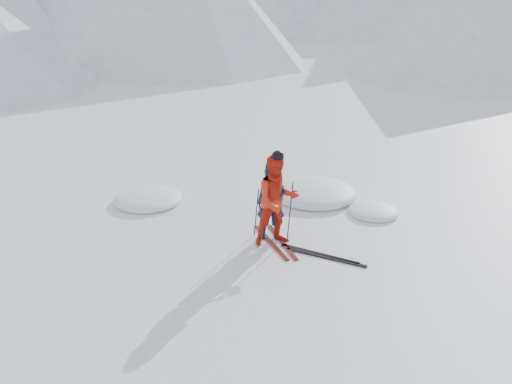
{
  "coord_description": "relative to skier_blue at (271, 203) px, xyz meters",
  "views": [
    {
      "loc": [
        -2.68,
        -9.91,
        5.28
      ],
      "look_at": [
        -1.74,
        0.5,
        1.1
      ],
      "focal_mm": 38.0,
      "sensor_mm": 36.0,
      "label": 1
    }
  ],
  "objects": [
    {
      "name": "skier_blue",
      "position": [
        0.0,
        0.0,
        0.0
      ],
      "size": [
        0.66,
        0.49,
        1.66
      ],
      "primitive_type": "imported",
      "rotation": [
        0.0,
        0.0,
        -0.16
      ],
      "color": "#0B1E47",
      "rests_on": "ground"
    },
    {
      "name": "ground",
      "position": [
        1.41,
        -0.53,
        -0.83
      ],
      "size": [
        160.0,
        160.0,
        0.0
      ],
      "primitive_type": "plane",
      "color": "white",
      "rests_on": "ground"
    },
    {
      "name": "ski_worn_right",
      "position": [
        0.21,
        -0.23,
        -0.81
      ],
      "size": [
        0.45,
        1.68,
        0.03
      ],
      "primitive_type": "cube",
      "rotation": [
        0.0,
        0.0,
        0.21
      ],
      "color": "black",
      "rests_on": "ground"
    },
    {
      "name": "pole_red_left",
      "position": [
        -0.21,
        0.02,
        -0.18
      ],
      "size": [
        0.13,
        0.1,
        1.29
      ],
      "primitive_type": "cylinder",
      "rotation": [
        0.06,
        0.08,
        0.0
      ],
      "color": "black",
      "rests_on": "ground"
    },
    {
      "name": "pole_blue_right",
      "position": [
        0.25,
        0.25,
        -0.28
      ],
      "size": [
        0.11,
        0.07,
        1.1
      ],
      "primitive_type": "cylinder",
      "rotation": [
        -0.04,
        0.08,
        0.0
      ],
      "color": "black",
      "rests_on": "ground"
    },
    {
      "name": "ski_worn_left",
      "position": [
        -0.03,
        -0.23,
        -0.81
      ],
      "size": [
        0.56,
        1.66,
        0.03
      ],
      "primitive_type": "cube",
      "rotation": [
        0.0,
        0.0,
        0.28
      ],
      "color": "black",
      "rests_on": "ground"
    },
    {
      "name": "skier_red",
      "position": [
        0.09,
        -0.23,
        0.14
      ],
      "size": [
        1.1,
        0.94,
        1.94
      ],
      "primitive_type": "imported",
      "rotation": [
        0.0,
        0.0,
        0.25
      ],
      "color": "red",
      "rests_on": "ground"
    },
    {
      "name": "pole_blue_left",
      "position": [
        -0.3,
        0.15,
        -0.28
      ],
      "size": [
        0.11,
        0.08,
        1.1
      ],
      "primitive_type": "cylinder",
      "rotation": [
        0.05,
        0.08,
        0.0
      ],
      "color": "black",
      "rests_on": "ground"
    },
    {
      "name": "pole_red_right",
      "position": [
        0.39,
        -0.08,
        -0.18
      ],
      "size": [
        0.13,
        0.09,
        1.29
      ],
      "primitive_type": "cylinder",
      "rotation": [
        -0.05,
        0.08,
        0.0
      ],
      "color": "black",
      "rests_on": "ground"
    },
    {
      "name": "snow_lumps",
      "position": [
        0.27,
        2.15,
        -0.83
      ],
      "size": [
        6.87,
        2.87,
        0.47
      ],
      "color": "white",
      "rests_on": "ground"
    },
    {
      "name": "ski_loose_b",
      "position": [
        1.0,
        -0.99,
        -0.81
      ],
      "size": [
        1.49,
        0.97,
        0.03
      ],
      "primitive_type": "cube",
      "rotation": [
        0.0,
        0.0,
        1.01
      ],
      "color": "black",
      "rests_on": "ground"
    },
    {
      "name": "ski_loose_a",
      "position": [
        0.9,
        -0.84,
        -0.81
      ],
      "size": [
        1.46,
        1.02,
        0.03
      ],
      "primitive_type": "cube",
      "rotation": [
        0.0,
        0.0,
        0.98
      ],
      "color": "black",
      "rests_on": "ground"
    }
  ]
}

